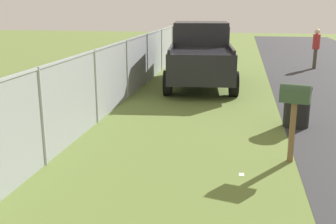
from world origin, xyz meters
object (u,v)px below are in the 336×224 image
(mailbox, at_px, (295,100))
(pedestrian, at_px, (316,46))
(trash_bin, at_px, (297,106))

(mailbox, xyz_separation_m, pedestrian, (11.19, -2.18, -0.14))
(mailbox, distance_m, trash_bin, 2.32)
(mailbox, height_order, trash_bin, mailbox)
(mailbox, relative_size, pedestrian, 0.83)
(pedestrian, bearing_deg, trash_bin, 84.16)
(mailbox, bearing_deg, trash_bin, 5.36)
(mailbox, distance_m, pedestrian, 11.40)
(trash_bin, bearing_deg, mailbox, 170.85)
(mailbox, height_order, pedestrian, pedestrian)
(mailbox, bearing_deg, pedestrian, 3.46)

